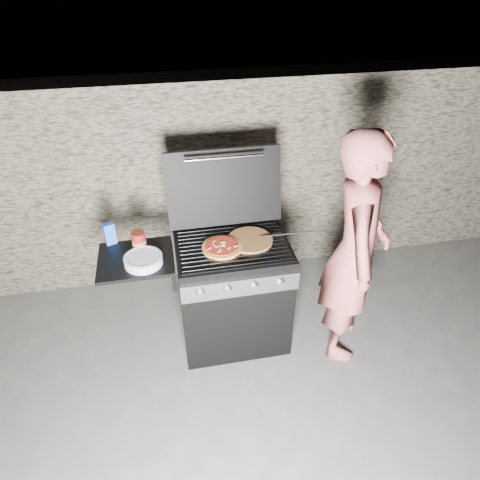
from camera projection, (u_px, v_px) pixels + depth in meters
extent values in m
plane|color=#444343|center=(234.00, 335.00, 3.50)|extent=(50.00, 50.00, 0.00)
cube|color=#756C57|center=(212.00, 179.00, 3.83)|extent=(8.00, 0.35, 1.80)
cylinder|color=#B1894A|center=(250.00, 240.00, 3.02)|extent=(0.37, 0.37, 0.02)
cylinder|color=maroon|center=(139.00, 241.00, 2.91)|extent=(0.09, 0.09, 0.14)
cube|color=blue|center=(110.00, 234.00, 2.97)|extent=(0.09, 0.07, 0.16)
cylinder|color=silver|center=(143.00, 260.00, 2.81)|extent=(0.29, 0.29, 0.06)
imported|color=#B25A55|center=(355.00, 251.00, 2.96)|extent=(0.63, 0.76, 1.77)
cylinder|color=black|center=(285.00, 235.00, 3.02)|extent=(0.40, 0.13, 0.08)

